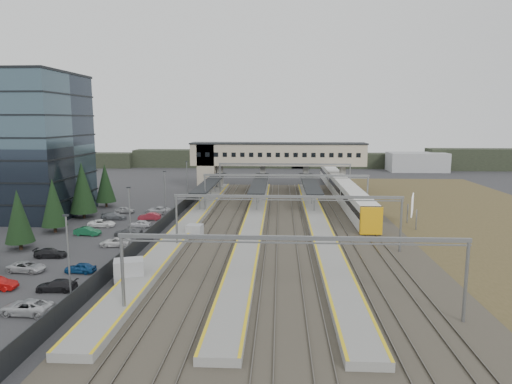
# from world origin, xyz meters

# --- Properties ---
(ground) EXTENTS (220.00, 220.00, 0.00)m
(ground) POSITION_xyz_m (0.00, 0.00, 0.00)
(ground) COLOR #2B2B2D
(ground) RESTS_ON ground
(office_building) EXTENTS (24.30, 18.30, 24.30)m
(office_building) POSITION_xyz_m (-36.00, 12.00, 12.19)
(office_building) COLOR #354955
(office_building) RESTS_ON ground
(conifer_row) EXTENTS (4.42, 49.82, 9.50)m
(conifer_row) POSITION_xyz_m (-22.00, -3.86, 4.84)
(conifer_row) COLOR black
(conifer_row) RESTS_ON ground
(car_park) EXTENTS (10.44, 44.79, 1.25)m
(car_park) POSITION_xyz_m (-13.35, -6.22, 0.59)
(car_park) COLOR #A6A5A9
(car_park) RESTS_ON ground
(lampposts) EXTENTS (0.50, 53.25, 8.07)m
(lampposts) POSITION_xyz_m (-8.00, 1.25, 4.34)
(lampposts) COLOR slate
(lampposts) RESTS_ON ground
(fence) EXTENTS (0.08, 90.00, 2.00)m
(fence) POSITION_xyz_m (-6.50, 5.00, 1.00)
(fence) COLOR #26282B
(fence) RESTS_ON ground
(relay_cabin_near) EXTENTS (3.42, 2.92, 2.42)m
(relay_cabin_near) POSITION_xyz_m (-4.20, -20.10, 1.21)
(relay_cabin_near) COLOR #9C9DA0
(relay_cabin_near) RESTS_ON ground
(relay_cabin_far) EXTENTS (2.32, 2.02, 1.94)m
(relay_cabin_far) POSITION_xyz_m (-0.82, -2.19, 0.97)
(relay_cabin_far) COLOR #9C9DA0
(relay_cabin_far) RESTS_ON ground
(rail_corridor) EXTENTS (34.00, 90.00, 0.92)m
(rail_corridor) POSITION_xyz_m (9.34, 5.00, 0.29)
(rail_corridor) COLOR #3B362D
(rail_corridor) RESTS_ON ground
(canopies) EXTENTS (23.10, 30.00, 3.28)m
(canopies) POSITION_xyz_m (7.00, 27.00, 3.92)
(canopies) COLOR black
(canopies) RESTS_ON ground
(footbridge) EXTENTS (40.40, 6.40, 11.20)m
(footbridge) POSITION_xyz_m (7.70, 42.00, 7.93)
(footbridge) COLOR tan
(footbridge) RESTS_ON ground
(gantries) EXTENTS (28.40, 62.28, 7.17)m
(gantries) POSITION_xyz_m (12.00, 3.00, 6.00)
(gantries) COLOR slate
(gantries) RESTS_ON ground
(train) EXTENTS (3.14, 65.59, 3.95)m
(train) POSITION_xyz_m (24.00, 32.38, 2.25)
(train) COLOR silver
(train) RESTS_ON ground
(billboard) EXTENTS (1.90, 5.59, 4.91)m
(billboard) POSITION_xyz_m (31.51, 6.58, 3.29)
(billboard) COLOR slate
(billboard) RESTS_ON ground
(scrub_east) EXTENTS (34.00, 120.00, 0.06)m
(scrub_east) POSITION_xyz_m (45.00, 5.00, 0.03)
(scrub_east) COLOR #473F22
(scrub_east) RESTS_ON ground
(treeline_far) EXTENTS (170.00, 19.00, 7.00)m
(treeline_far) POSITION_xyz_m (23.81, 92.28, 2.95)
(treeline_far) COLOR black
(treeline_far) RESTS_ON ground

